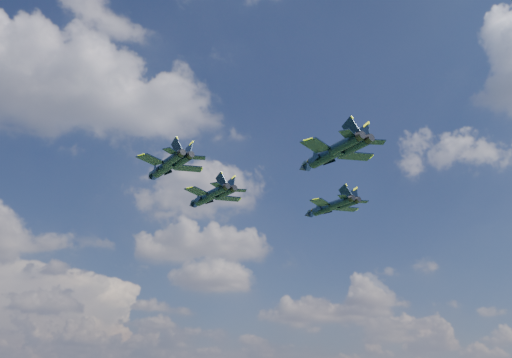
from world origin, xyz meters
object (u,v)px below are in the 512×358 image
(jet_slot, at_px, (325,156))
(jet_left, at_px, (163,168))
(jet_right, at_px, (325,208))
(jet_lead, at_px, (206,198))

(jet_slot, bearing_deg, jet_left, 139.64)
(jet_left, relative_size, jet_right, 0.97)
(jet_lead, bearing_deg, jet_left, -140.06)
(jet_lead, bearing_deg, jet_right, -39.29)
(jet_slot, bearing_deg, jet_right, 51.15)
(jet_right, height_order, jet_slot, jet_slot)
(jet_right, bearing_deg, jet_slot, -133.38)
(jet_lead, height_order, jet_right, jet_lead)
(jet_left, relative_size, jet_slot, 0.85)
(jet_slot, bearing_deg, jet_lead, 97.02)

